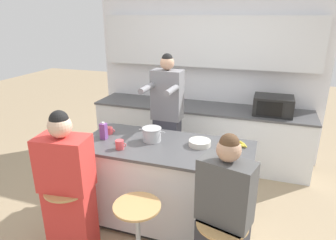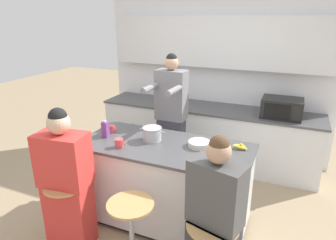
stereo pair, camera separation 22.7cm
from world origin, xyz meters
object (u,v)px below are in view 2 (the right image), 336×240
(person_wrapped_blanket, at_px, (66,184))
(fruit_bowl, at_px, (199,144))
(microwave, at_px, (282,108))
(cooking_pot, at_px, (152,134))
(coffee_cup_near, at_px, (119,143))
(juice_carton, at_px, (105,129))
(kitchen_island, at_px, (165,183))
(person_seated_near, at_px, (214,227))
(coffee_cup_far, at_px, (112,129))
(bar_stool_leftmost, at_px, (69,210))
(banana_bunch, at_px, (240,147))
(potted_plant, at_px, (166,94))
(bar_stool_center, at_px, (132,231))
(person_cooking, at_px, (171,124))

(person_wrapped_blanket, distance_m, fruit_bowl, 1.36)
(microwave, bearing_deg, cooking_pot, -128.91)
(cooking_pot, relative_size, coffee_cup_near, 2.50)
(person_wrapped_blanket, bearing_deg, fruit_bowl, 29.71)
(coffee_cup_near, relative_size, juice_carton, 0.61)
(kitchen_island, bearing_deg, cooking_pot, 160.07)
(person_seated_near, relative_size, juice_carton, 7.38)
(person_seated_near, bearing_deg, kitchen_island, 151.09)
(coffee_cup_near, bearing_deg, coffee_cup_far, 132.99)
(bar_stool_leftmost, relative_size, cooking_pot, 2.34)
(coffee_cup_near, bearing_deg, person_seated_near, -22.28)
(cooking_pot, bearing_deg, banana_bunch, 9.42)
(potted_plant, bearing_deg, person_seated_near, -58.36)
(potted_plant, bearing_deg, fruit_bowl, -55.46)
(microwave, bearing_deg, person_seated_near, -97.97)
(bar_stool_leftmost, xyz_separation_m, microwave, (1.77, 2.29, 0.61))
(person_seated_near, bearing_deg, microwave, 96.94)
(person_seated_near, relative_size, potted_plant, 5.67)
(bar_stool_center, bearing_deg, coffee_cup_far, 130.56)
(coffee_cup_near, height_order, potted_plant, potted_plant)
(bar_stool_center, height_order, coffee_cup_far, coffee_cup_far)
(bar_stool_leftmost, distance_m, coffee_cup_near, 0.81)
(bar_stool_leftmost, bearing_deg, person_cooking, 70.77)
(person_seated_near, bearing_deg, banana_bunch, 104.37)
(person_cooking, xyz_separation_m, juice_carton, (-0.46, -0.77, 0.13))
(fruit_bowl, relative_size, coffee_cup_far, 1.98)
(bar_stool_leftmost, height_order, coffee_cup_near, coffee_cup_near)
(person_cooking, height_order, fruit_bowl, person_cooking)
(person_cooking, relative_size, microwave, 3.36)
(microwave, bearing_deg, bar_stool_leftmost, -127.64)
(kitchen_island, height_order, juice_carton, juice_carton)
(fruit_bowl, distance_m, banana_bunch, 0.41)
(coffee_cup_far, xyz_separation_m, banana_bunch, (1.44, 0.12, -0.01))
(coffee_cup_far, bearing_deg, fruit_bowl, 0.85)
(kitchen_island, distance_m, person_seated_near, 1.02)
(person_wrapped_blanket, bearing_deg, coffee_cup_near, 48.21)
(person_seated_near, bearing_deg, person_cooking, 138.97)
(coffee_cup_near, bearing_deg, person_cooking, 79.08)
(kitchen_island, distance_m, potted_plant, 1.84)
(person_seated_near, relative_size, fruit_bowl, 6.25)
(bar_stool_leftmost, height_order, potted_plant, potted_plant)
(microwave, bearing_deg, fruit_bowl, -115.67)
(person_cooking, distance_m, coffee_cup_near, 0.96)
(bar_stool_center, xyz_separation_m, fruit_bowl, (0.34, 0.85, 0.56))
(person_wrapped_blanket, relative_size, juice_carton, 7.50)
(bar_stool_leftmost, xyz_separation_m, bar_stool_center, (0.72, -0.02, 0.00))
(fruit_bowl, bearing_deg, kitchen_island, -162.28)
(bar_stool_center, relative_size, banana_bunch, 4.06)
(person_wrapped_blanket, xyz_separation_m, coffee_cup_near, (0.32, 0.46, 0.29))
(kitchen_island, relative_size, person_seated_near, 1.27)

